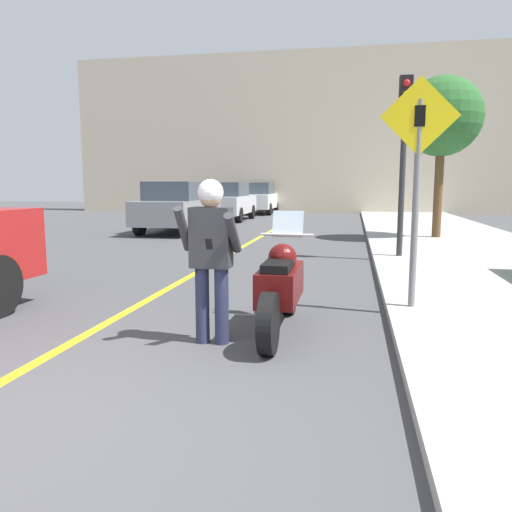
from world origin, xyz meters
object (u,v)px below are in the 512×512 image
at_px(motorcycle, 280,286).
at_px(traffic_light, 404,132).
at_px(crossing_sign, 417,171).
at_px(street_tree, 442,117).
at_px(parked_car_white, 258,198).
at_px(parked_car_silver, 227,201).
at_px(person_biker, 211,245).
at_px(parked_car_grey, 178,207).

xyz_separation_m(motorcycle, traffic_light, (1.73, 5.47, 2.14)).
height_order(crossing_sign, street_tree, street_tree).
height_order(crossing_sign, traffic_light, traffic_light).
xyz_separation_m(traffic_light, parked_car_white, (-6.09, 16.20, -1.78)).
bearing_deg(traffic_light, parked_car_white, 110.61).
height_order(motorcycle, traffic_light, traffic_light).
bearing_deg(parked_car_white, traffic_light, -69.39).
bearing_deg(parked_car_silver, traffic_light, -59.33).
relative_size(person_biker, crossing_sign, 0.60).
bearing_deg(crossing_sign, person_biker, -144.12).
distance_m(crossing_sign, traffic_light, 4.60).
distance_m(motorcycle, crossing_sign, 2.16).
bearing_deg(traffic_light, parked_car_grey, 142.47).
xyz_separation_m(crossing_sign, street_tree, (1.61, 8.62, 1.67)).
relative_size(traffic_light, parked_car_grey, 0.86).
distance_m(crossing_sign, parked_car_grey, 11.65).
bearing_deg(person_biker, traffic_light, 68.77).
distance_m(motorcycle, person_biker, 0.97).
distance_m(crossing_sign, street_tree, 8.93).
distance_m(parked_car_grey, parked_car_silver, 5.76).
bearing_deg(parked_car_white, parked_car_silver, -94.11).
bearing_deg(street_tree, parked_car_grey, 172.70).
height_order(motorcycle, parked_car_grey, parked_car_grey).
distance_m(person_biker, traffic_light, 6.67).
height_order(traffic_light, parked_car_silver, traffic_light).
height_order(parked_car_grey, parked_car_white, same).
height_order(person_biker, street_tree, street_tree).
distance_m(street_tree, parked_car_grey, 8.53).
bearing_deg(person_biker, crossing_sign, 35.88).
bearing_deg(street_tree, motorcycle, -107.87).
bearing_deg(parked_car_silver, street_tree, -40.93).
relative_size(person_biker, parked_car_grey, 0.39).
bearing_deg(parked_car_white, person_biker, -80.42).
xyz_separation_m(motorcycle, person_biker, (-0.61, -0.56, 0.50)).
bearing_deg(traffic_light, person_biker, -111.23).
xyz_separation_m(street_tree, parked_car_grey, (-8.07, 1.03, -2.57)).
relative_size(street_tree, parked_car_white, 1.05).
bearing_deg(parked_car_silver, parked_car_white, 85.89).
bearing_deg(person_biker, parked_car_white, 99.58).
relative_size(motorcycle, crossing_sign, 0.78).
bearing_deg(parked_car_grey, parked_car_silver, 87.67).
bearing_deg(parked_car_silver, motorcycle, -73.84).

